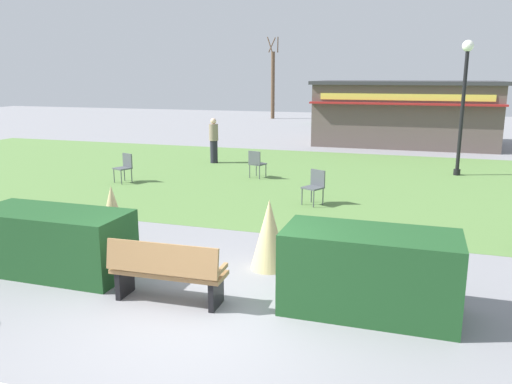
% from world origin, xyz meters
% --- Properties ---
extents(ground_plane, '(80.00, 80.00, 0.00)m').
position_xyz_m(ground_plane, '(0.00, 0.00, 0.00)').
color(ground_plane, gray).
extents(lawn_patch, '(36.00, 12.00, 0.01)m').
position_xyz_m(lawn_patch, '(0.00, 10.02, 0.00)').
color(lawn_patch, '#5B8442').
rests_on(lawn_patch, ground_plane).
extents(park_bench, '(1.72, 0.58, 0.95)m').
position_xyz_m(park_bench, '(-0.68, 0.37, 0.48)').
color(park_bench, '#9E7547').
rests_on(park_bench, ground_plane).
extents(hedge_left, '(2.60, 1.10, 1.06)m').
position_xyz_m(hedge_left, '(-3.04, 0.87, 0.53)').
color(hedge_left, '#1E4C23').
rests_on(hedge_left, ground_plane).
extents(hedge_right, '(2.39, 1.10, 1.16)m').
position_xyz_m(hedge_right, '(2.13, 0.99, 0.58)').
color(hedge_right, '#1E4C23').
rests_on(hedge_right, ground_plane).
extents(ornamental_grass_behind_left, '(0.60, 0.60, 0.96)m').
position_xyz_m(ornamental_grass_behind_left, '(-2.54, 1.64, 0.48)').
color(ornamental_grass_behind_left, '#D1BC7F').
rests_on(ornamental_grass_behind_left, ground_plane).
extents(ornamental_grass_behind_right, '(0.64, 0.64, 1.22)m').
position_xyz_m(ornamental_grass_behind_right, '(0.34, 2.14, 0.61)').
color(ornamental_grass_behind_right, '#D1BC7F').
rests_on(ornamental_grass_behind_right, ground_plane).
extents(ornamental_grass_behind_center, '(0.70, 0.70, 1.30)m').
position_xyz_m(ornamental_grass_behind_center, '(-2.61, 1.97, 0.65)').
color(ornamental_grass_behind_center, '#D1BC7F').
rests_on(ornamental_grass_behind_center, ground_plane).
extents(lamppost_far, '(0.36, 0.36, 4.34)m').
position_xyz_m(lamppost_far, '(3.91, 12.16, 2.72)').
color(lamppost_far, black).
rests_on(lamppost_far, ground_plane).
extents(food_kiosk, '(8.44, 5.23, 3.00)m').
position_xyz_m(food_kiosk, '(1.88, 19.96, 1.51)').
color(food_kiosk, '#594C47').
rests_on(food_kiosk, ground_plane).
extents(cafe_chair_west, '(0.59, 0.59, 0.89)m').
position_xyz_m(cafe_chair_west, '(0.19, 6.80, 0.53)').
color(cafe_chair_west, '#4C5156').
rests_on(cafe_chair_west, ground_plane).
extents(cafe_chair_east, '(0.58, 0.58, 0.89)m').
position_xyz_m(cafe_chair_east, '(-5.97, 7.75, 0.53)').
color(cafe_chair_east, '#4C5156').
rests_on(cafe_chair_east, ground_plane).
extents(cafe_chair_center, '(0.54, 0.54, 0.89)m').
position_xyz_m(cafe_chair_center, '(-2.30, 9.62, 0.53)').
color(cafe_chair_center, '#4C5156').
rests_on(cafe_chair_center, ground_plane).
extents(person_strolling, '(0.34, 0.34, 1.69)m').
position_xyz_m(person_strolling, '(-4.74, 11.96, 0.86)').
color(person_strolling, '#23232D').
rests_on(person_strolling, ground_plane).
extents(parked_car_west_slot, '(4.21, 2.07, 1.20)m').
position_xyz_m(parked_car_west_slot, '(-2.22, 29.25, 0.64)').
color(parked_car_west_slot, '#2D6638').
rests_on(parked_car_west_slot, ground_plane).
extents(parked_car_center_slot, '(4.31, 2.26, 1.20)m').
position_xyz_m(parked_car_center_slot, '(2.74, 29.24, 0.64)').
color(parked_car_center_slot, black).
rests_on(parked_car_center_slot, ground_plane).
extents(tree_left_bg, '(0.91, 0.96, 6.07)m').
position_xyz_m(tree_left_bg, '(-8.31, 32.43, 2.67)').
color(tree_left_bg, brown).
rests_on(tree_left_bg, ground_plane).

